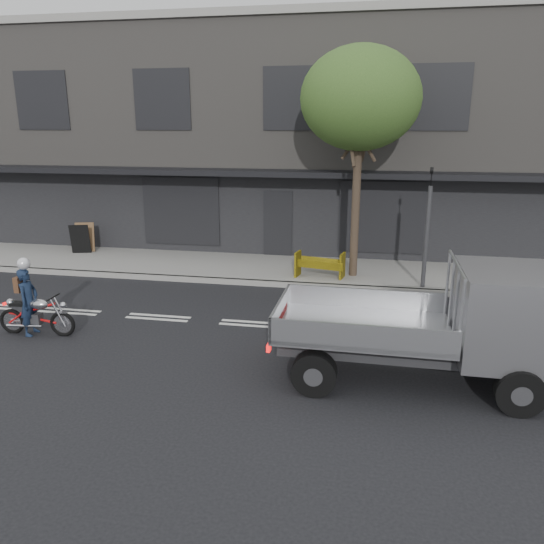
{
  "coord_description": "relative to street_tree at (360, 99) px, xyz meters",
  "views": [
    {
      "loc": [
        2.62,
        -11.58,
        4.65
      ],
      "look_at": [
        0.37,
        0.5,
        1.18
      ],
      "focal_mm": 35.0,
      "sensor_mm": 36.0,
      "label": 1
    }
  ],
  "objects": [
    {
      "name": "rider",
      "position": [
        -7.02,
        -5.71,
        -4.51
      ],
      "size": [
        0.39,
        0.58,
        1.54
      ],
      "primitive_type": "imported",
      "rotation": [
        0.0,
        0.0,
        1.61
      ],
      "color": "#16233D",
      "rests_on": "ground"
    },
    {
      "name": "building_main",
      "position": [
        -2.2,
        7.1,
        -1.28
      ],
      "size": [
        26.0,
        10.0,
        8.0
      ],
      "primitive_type": "cube",
      "color": "slate",
      "rests_on": "ground"
    },
    {
      "name": "motorcycle",
      "position": [
        -6.87,
        -5.71,
        -4.8
      ],
      "size": [
        1.83,
        0.53,
        0.94
      ],
      "rotation": [
        0.0,
        0.0,
        0.04
      ],
      "color": "black",
      "rests_on": "ground"
    },
    {
      "name": "traffic_light_pole",
      "position": [
        2.0,
        -0.85,
        -3.63
      ],
      "size": [
        0.12,
        0.12,
        3.5
      ],
      "color": "#2D2D30",
      "rests_on": "ground"
    },
    {
      "name": "construction_barrier",
      "position": [
        -0.98,
        -0.63,
        -4.72
      ],
      "size": [
        1.53,
        0.87,
        0.81
      ],
      "primitive_type": null,
      "rotation": [
        0.0,
        0.0,
        -0.21
      ],
      "color": "#D9B80B",
      "rests_on": "sidewalk"
    },
    {
      "name": "kerb",
      "position": [
        -2.2,
        -1.1,
        -5.2
      ],
      "size": [
        32.0,
        0.2,
        0.15
      ],
      "primitive_type": "cube",
      "color": "gray",
      "rests_on": "ground"
    },
    {
      "name": "ground",
      "position": [
        -2.2,
        -4.2,
        -5.28
      ],
      "size": [
        80.0,
        80.0,
        0.0
      ],
      "primitive_type": "plane",
      "color": "black",
      "rests_on": "ground"
    },
    {
      "name": "sandwich_board",
      "position": [
        -9.63,
        1.03,
        -4.6
      ],
      "size": [
        0.76,
        0.6,
        1.05
      ],
      "primitive_type": null,
      "rotation": [
        0.0,
        0.0,
        0.26
      ],
      "color": "black",
      "rests_on": "sidewalk"
    },
    {
      "name": "sidewalk",
      "position": [
        -2.2,
        0.5,
        -5.2
      ],
      "size": [
        32.0,
        3.2,
        0.15
      ],
      "primitive_type": "cube",
      "color": "gray",
      "rests_on": "ground"
    },
    {
      "name": "flatbed_ute",
      "position": [
        2.47,
        -6.46,
        -3.95
      ],
      "size": [
        5.05,
        2.15,
        2.33
      ],
      "rotation": [
        0.0,
        0.0,
        -0.01
      ],
      "color": "black",
      "rests_on": "ground"
    },
    {
      "name": "street_tree",
      "position": [
        0.0,
        0.0,
        0.0
      ],
      "size": [
        3.4,
        3.4,
        6.74
      ],
      "color": "#382B21",
      "rests_on": "ground"
    }
  ]
}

